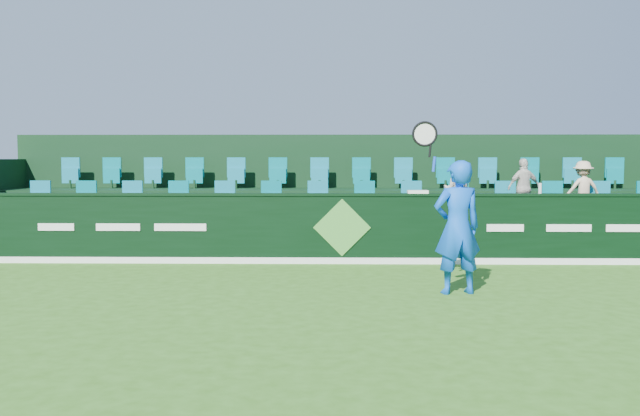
{
  "coord_description": "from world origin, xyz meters",
  "views": [
    {
      "loc": [
        -0.15,
        -9.63,
        2.02
      ],
      "look_at": [
        -0.4,
        2.8,
        1.15
      ],
      "focal_mm": 40.0,
      "sensor_mm": 36.0,
      "label": 1
    }
  ],
  "objects_px": {
    "spectator_right": "(583,189)",
    "spectator_middle": "(524,188)",
    "drinks_bottle": "(540,188)",
    "tennis_player": "(457,227)",
    "towel": "(418,192)",
    "spectator_left": "(457,190)"
  },
  "relations": [
    {
      "from": "spectator_left",
      "to": "drinks_bottle",
      "type": "relative_size",
      "value": 5.73
    },
    {
      "from": "spectator_middle",
      "to": "spectator_right",
      "type": "relative_size",
      "value": 1.05
    },
    {
      "from": "spectator_right",
      "to": "drinks_bottle",
      "type": "xyz_separation_m",
      "value": [
        -1.2,
        -1.12,
        0.07
      ]
    },
    {
      "from": "spectator_middle",
      "to": "spectator_right",
      "type": "bearing_deg",
      "value": 165.62
    },
    {
      "from": "spectator_middle",
      "to": "drinks_bottle",
      "type": "bearing_deg",
      "value": 76.12
    },
    {
      "from": "tennis_player",
      "to": "spectator_middle",
      "type": "relative_size",
      "value": 2.11
    },
    {
      "from": "tennis_player",
      "to": "drinks_bottle",
      "type": "xyz_separation_m",
      "value": [
        2.09,
        3.06,
        0.44
      ]
    },
    {
      "from": "spectator_right",
      "to": "towel",
      "type": "distance_m",
      "value": 3.7
    },
    {
      "from": "spectator_right",
      "to": "spectator_middle",
      "type": "bearing_deg",
      "value": -5.97
    },
    {
      "from": "spectator_left",
      "to": "spectator_right",
      "type": "relative_size",
      "value": 0.98
    },
    {
      "from": "spectator_left",
      "to": "spectator_right",
      "type": "distance_m",
      "value": 2.58
    },
    {
      "from": "tennis_player",
      "to": "spectator_right",
      "type": "xyz_separation_m",
      "value": [
        3.29,
        4.18,
        0.38
      ]
    },
    {
      "from": "spectator_left",
      "to": "tennis_player",
      "type": "bearing_deg",
      "value": 94.49
    },
    {
      "from": "towel",
      "to": "drinks_bottle",
      "type": "xyz_separation_m",
      "value": [
        2.33,
        0.0,
        0.07
      ]
    },
    {
      "from": "tennis_player",
      "to": "spectator_left",
      "type": "relative_size",
      "value": 2.26
    },
    {
      "from": "drinks_bottle",
      "to": "spectator_middle",
      "type": "bearing_deg",
      "value": 90.5
    },
    {
      "from": "towel",
      "to": "drinks_bottle",
      "type": "bearing_deg",
      "value": 0.0
    },
    {
      "from": "tennis_player",
      "to": "towel",
      "type": "relative_size",
      "value": 6.65
    },
    {
      "from": "spectator_left",
      "to": "spectator_middle",
      "type": "distance_m",
      "value": 1.38
    },
    {
      "from": "drinks_bottle",
      "to": "spectator_right",
      "type": "bearing_deg",
      "value": 43.11
    },
    {
      "from": "spectator_right",
      "to": "towel",
      "type": "bearing_deg",
      "value": 11.66
    },
    {
      "from": "spectator_middle",
      "to": "spectator_right",
      "type": "distance_m",
      "value": 1.21
    }
  ]
}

